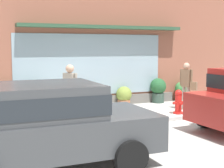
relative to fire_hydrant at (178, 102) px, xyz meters
name	(u,v)px	position (x,y,z in m)	size (l,w,h in m)	color
ground_plane	(140,122)	(-1.72, -0.56, -0.40)	(60.00, 60.00, 0.00)	#B2AFA8
curb_strip	(143,121)	(-1.72, -0.76, -0.34)	(14.00, 0.24, 0.12)	#B2B2AD
storefront	(100,35)	(-1.72, 2.63, 2.23)	(14.00, 0.81, 5.35)	#935642
fire_hydrant	(178,102)	(0.00, 0.00, 0.00)	(0.40, 0.36, 0.81)	red
pedestrian_with_handbag	(187,83)	(0.65, 0.48, 0.56)	(0.39, 0.59, 1.65)	#9E9384
pedestrian_passerby	(70,90)	(-3.76, -0.28, 0.62)	(0.34, 0.42, 1.72)	#333847
parked_car_dark_gray	(43,121)	(-5.13, -3.23, 0.47)	(4.01, 2.05, 1.54)	#383A3D
potted_plant_corner_tall	(124,96)	(-0.96, 2.17, -0.03)	(0.59, 0.59, 0.72)	#9E6042
potted_plant_window_center	(91,99)	(-2.37, 1.92, -0.04)	(0.38, 0.38, 0.74)	#4C4C51
potted_plant_doorstep	(182,90)	(1.62, 2.16, 0.04)	(0.55, 0.55, 0.79)	#9E6042
potted_plant_by_entrance	(158,89)	(0.56, 2.22, 0.14)	(0.63, 0.63, 0.97)	#33473D
potted_plant_window_right	(39,101)	(-4.18, 2.08, -0.02)	(0.46, 0.46, 0.73)	#B7B2A3
potted_plant_near_hydrant	(6,98)	(-5.20, 2.28, 0.14)	(0.64, 0.64, 0.99)	#33473D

